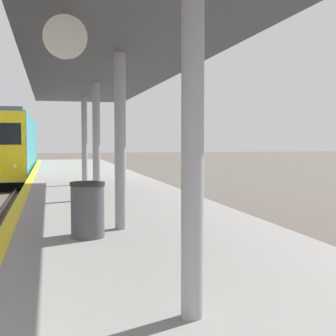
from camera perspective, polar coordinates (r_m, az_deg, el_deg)
name	(u,v)px	position (r m, az deg, el deg)	size (l,w,h in m)	color
train	(14,146)	(35.84, -18.25, 2.53)	(2.67, 20.87, 4.55)	black
station_canopy	(105,70)	(11.48, -7.65, 11.80)	(3.70, 18.72, 3.58)	#99999E
trash_bin	(88,210)	(8.42, -9.77, -5.02)	(0.62, 0.62, 0.98)	#4C4C51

